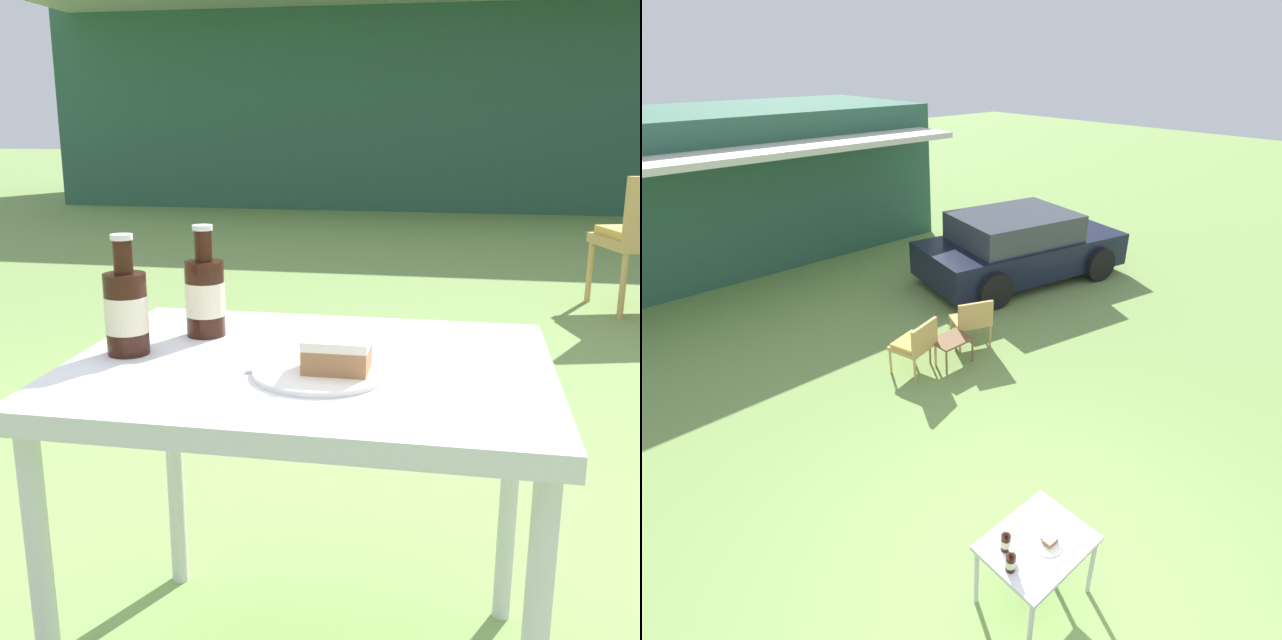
% 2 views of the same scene
% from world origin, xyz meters
% --- Properties ---
extents(cabin_building, '(10.90, 5.27, 3.12)m').
position_xyz_m(cabin_building, '(0.27, 10.43, 1.57)').
color(cabin_building, '#2D5B47').
rests_on(cabin_building, ground_plane).
extents(patio_table, '(0.86, 0.66, 0.69)m').
position_xyz_m(patio_table, '(0.00, 0.00, 0.61)').
color(patio_table, silver).
rests_on(patio_table, ground_plane).
extents(cake_on_plate, '(0.23, 0.23, 0.07)m').
position_xyz_m(cake_on_plate, '(0.05, -0.07, 0.71)').
color(cake_on_plate, white).
rests_on(cake_on_plate, patio_table).
extents(cola_bottle_near, '(0.08, 0.08, 0.22)m').
position_xyz_m(cola_bottle_near, '(-0.24, 0.13, 0.77)').
color(cola_bottle_near, black).
rests_on(cola_bottle_near, patio_table).
extents(cola_bottle_far, '(0.08, 0.08, 0.22)m').
position_xyz_m(cola_bottle_far, '(-0.34, -0.02, 0.77)').
color(cola_bottle_far, black).
rests_on(cola_bottle_far, patio_table).
extents(fork, '(0.17, 0.07, 0.01)m').
position_xyz_m(fork, '(-0.01, -0.06, 0.69)').
color(fork, silver).
rests_on(fork, patio_table).
extents(loose_bottle_cap, '(0.03, 0.03, 0.01)m').
position_xyz_m(loose_bottle_cap, '(0.04, -0.01, 0.69)').
color(loose_bottle_cap, silver).
rests_on(loose_bottle_cap, patio_table).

